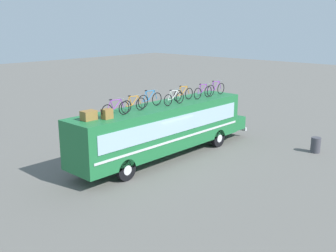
# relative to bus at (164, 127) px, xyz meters

# --- Properties ---
(ground_plane) EXTENTS (120.00, 120.00, 0.00)m
(ground_plane) POSITION_rel_bus_xyz_m (-0.19, -0.00, -1.79)
(ground_plane) COLOR #605E59
(bus) EXTENTS (12.95, 2.38, 3.08)m
(bus) POSITION_rel_bus_xyz_m (0.00, 0.00, 0.00)
(bus) COLOR #1E6B38
(bus) RESTS_ON ground
(luggage_bag_1) EXTENTS (0.69, 0.48, 0.45)m
(luggage_bag_1) POSITION_rel_bus_xyz_m (-5.03, 0.08, 1.51)
(luggage_bag_1) COLOR olive
(luggage_bag_1) RESTS_ON bus
(luggage_bag_2) EXTENTS (0.48, 0.37, 0.47)m
(luggage_bag_2) POSITION_rel_bus_xyz_m (-4.29, -0.34, 1.52)
(luggage_bag_2) COLOR olive
(luggage_bag_2) RESTS_ON bus
(rooftop_bicycle_1) EXTENTS (1.74, 0.44, 0.89)m
(rooftop_bicycle_1) POSITION_rel_bus_xyz_m (-3.70, -0.27, 1.66)
(rooftop_bicycle_1) COLOR black
(rooftop_bicycle_1) RESTS_ON bus
(rooftop_bicycle_2) EXTENTS (1.67, 0.44, 0.89)m
(rooftop_bicycle_2) POSITION_rel_bus_xyz_m (-2.40, -0.13, 1.66)
(rooftop_bicycle_2) COLOR black
(rooftop_bicycle_2) RESTS_ON bus
(rooftop_bicycle_3) EXTENTS (1.77, 0.44, 0.96)m
(rooftop_bicycle_3) POSITION_rel_bus_xyz_m (-0.95, 0.16, 1.68)
(rooftop_bicycle_3) COLOR black
(rooftop_bicycle_3) RESTS_ON bus
(rooftop_bicycle_4) EXTENTS (1.63, 0.44, 0.87)m
(rooftop_bicycle_4) POSITION_rel_bus_xyz_m (0.36, -0.40, 1.65)
(rooftop_bicycle_4) COLOR black
(rooftop_bicycle_4) RESTS_ON bus
(rooftop_bicycle_5) EXTENTS (1.69, 0.44, 0.90)m
(rooftop_bicycle_5) POSITION_rel_bus_xyz_m (1.70, 0.07, 1.66)
(rooftop_bicycle_5) COLOR black
(rooftop_bicycle_5) RESTS_ON bus
(rooftop_bicycle_6) EXTENTS (1.70, 0.44, 0.91)m
(rooftop_bicycle_6) POSITION_rel_bus_xyz_m (3.05, -0.32, 1.67)
(rooftop_bicycle_6) COLOR black
(rooftop_bicycle_6) RESTS_ON bus
(rooftop_bicycle_7) EXTENTS (1.80, 0.44, 0.95)m
(rooftop_bicycle_7) POSITION_rel_bus_xyz_m (4.37, -0.30, 1.68)
(rooftop_bicycle_7) COLOR black
(rooftop_bicycle_7) RESTS_ON bus
(trash_bin) EXTENTS (0.57, 0.57, 0.92)m
(trash_bin) POSITION_rel_bus_xyz_m (6.79, -5.95, -1.33)
(trash_bin) COLOR #3F3F47
(trash_bin) RESTS_ON ground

